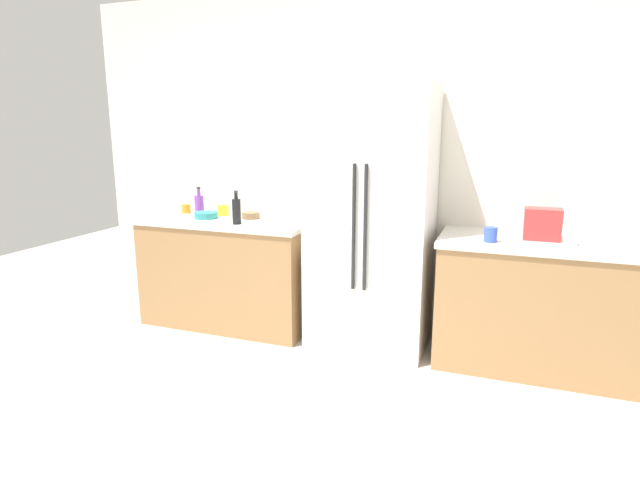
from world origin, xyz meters
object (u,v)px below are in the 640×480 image
object	(u,v)px
cup_c	(186,209)
cup_b	(491,235)
bowl_a	(206,215)
bowl_b	(251,215)
rice_cooker	(626,227)
cup_a	(223,210)
cup_d	(570,239)
refrigerator	(372,220)
toaster	(542,224)
bottle_a	(199,204)
bottle_b	(236,211)

from	to	relation	value
cup_c	cup_b	bearing A→B (deg)	-6.54
bowl_a	bowl_b	size ratio (longest dim) A/B	1.28
rice_cooker	bowl_a	size ratio (longest dim) A/B	1.60
cup_a	cup_d	size ratio (longest dim) A/B	1.11
cup_d	bowl_b	xyz separation A→B (m)	(-2.33, 0.17, -0.02)
rice_cooker	cup_a	xyz separation A→B (m)	(-2.91, 0.20, -0.09)
cup_a	bowl_b	xyz separation A→B (m)	(0.29, -0.05, -0.02)
refrigerator	toaster	world-z (taller)	refrigerator
bowl_b	bottle_a	bearing A→B (deg)	177.56
bottle_a	cup_a	distance (m)	0.22
rice_cooker	bottle_b	xyz separation A→B (m)	(-2.61, -0.11, -0.03)
rice_cooker	cup_a	distance (m)	2.92
bottle_a	cup_c	distance (m)	0.17
cup_c	bowl_b	bearing A→B (deg)	-4.41
cup_d	bowl_b	size ratio (longest dim) A/B	0.58
bottle_a	bowl_a	distance (m)	0.21
toaster	cup_b	xyz separation A→B (m)	(-0.31, -0.20, -0.05)
rice_cooker	bottle_b	bearing A→B (deg)	-177.61
refrigerator	toaster	xyz separation A→B (m)	(1.14, 0.03, 0.04)
cup_c	bowl_a	size ratio (longest dim) A/B	0.42
refrigerator	bowl_a	xyz separation A→B (m)	(-1.37, -0.04, -0.04)
cup_b	bowl_b	bearing A→B (deg)	172.71
rice_cooker	bowl_a	bearing A→B (deg)	179.46
refrigerator	rice_cooker	size ratio (longest dim) A/B	6.36
toaster	bowl_a	xyz separation A→B (m)	(-2.51, -0.07, -0.08)
toaster	bottle_a	bearing A→B (deg)	178.65
toaster	rice_cooker	xyz separation A→B (m)	(0.46, -0.10, 0.03)
refrigerator	cup_d	xyz separation A→B (m)	(1.30, -0.09, -0.02)
toaster	bottle_b	size ratio (longest dim) A/B	0.89
bottle_a	cup_c	bearing A→B (deg)	169.36
cup_a	bowl_b	size ratio (longest dim) A/B	0.64
rice_cooker	cup_c	bearing A→B (deg)	176.59
toaster	cup_d	size ratio (longest dim) A/B	2.70
cup_a	bowl_a	world-z (taller)	cup_a
bottle_a	bottle_b	bearing A→B (deg)	-28.29
toaster	bottle_b	world-z (taller)	bottle_b
bottle_a	bowl_a	xyz separation A→B (m)	(0.15, -0.14, -0.06)
refrigerator	cup_c	xyz separation A→B (m)	(-1.67, 0.13, -0.03)
cup_c	cup_d	world-z (taller)	cup_d
bowl_a	cup_b	bearing A→B (deg)	-3.13
cup_c	bowl_b	size ratio (longest dim) A/B	0.54
toaster	bowl_b	xyz separation A→B (m)	(-2.16, 0.04, -0.08)
bowl_a	bottle_b	bearing A→B (deg)	-20.85
cup_a	cup_d	world-z (taller)	cup_a
bottle_b	cup_a	distance (m)	0.43
bottle_b	cup_a	world-z (taller)	bottle_b
cup_a	cup_c	xyz separation A→B (m)	(-0.36, -0.00, -0.01)
bowl_a	cup_d	bearing A→B (deg)	-1.14
bottle_b	bowl_b	bearing A→B (deg)	93.32
toaster	bowl_b	world-z (taller)	toaster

